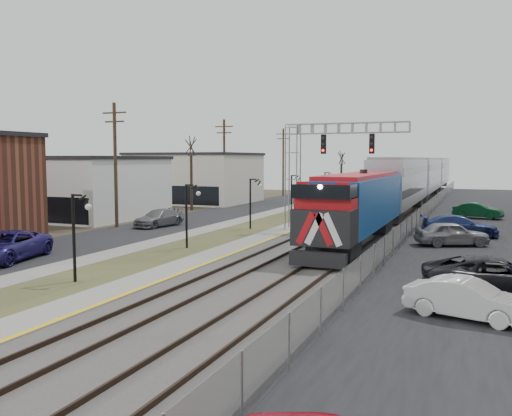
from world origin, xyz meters
The scene contains 22 objects.
street_west centered at (-11.50, 35.00, 0.02)m, with size 7.00×120.00×0.04m, color black.
sidewalk centered at (-7.00, 35.00, 0.04)m, with size 2.00×120.00×0.08m, color gray.
grass_median centered at (-4.00, 35.00, 0.03)m, with size 4.00×120.00×0.06m, color #414625.
platform centered at (-1.00, 35.00, 0.12)m, with size 2.00×120.00×0.24m, color gray.
ballast_bed centered at (4.00, 35.00, 0.10)m, with size 8.00×120.00×0.20m, color #595651.
platform_edge centered at (-0.12, 35.00, 0.24)m, with size 0.24×120.00×0.01m, color gold.
track_near centered at (2.00, 35.00, 0.28)m, with size 1.58×120.00×0.15m.
track_far centered at (5.50, 35.00, 0.28)m, with size 1.58×120.00×0.15m.
train centered at (5.50, 58.50, 2.92)m, with size 3.00×85.85×5.33m.
signal_gantry centered at (1.22, 27.99, 5.59)m, with size 9.00×1.07×8.15m.
lampposts centered at (-4.00, 18.29, 2.00)m, with size 0.14×62.14×4.00m.
utility_poles centered at (-14.50, 25.00, 5.00)m, with size 0.28×80.28×10.00m.
fence centered at (8.20, 35.00, 0.80)m, with size 0.04×120.00×1.60m, color gray.
buildings_west centered at (-21.00, 24.21, 3.01)m, with size 14.00×67.00×7.00m.
bare_trees centered at (-12.66, 38.91, 2.70)m, with size 12.30×42.30×5.95m.
car_lot_b centered at (12.38, 8.76, 0.69)m, with size 1.46×4.18×1.38m, color silver.
car_lot_c centered at (13.39, 12.48, 0.80)m, with size 2.65×5.75×1.60m, color black.
car_lot_d centered at (11.39, 29.73, 0.76)m, with size 2.13×5.23×1.52m, color navy.
car_lot_e centered at (11.08, 25.35, 0.77)m, with size 1.82×4.51×1.54m, color gray.
car_lot_f centered at (12.53, 42.99, 0.71)m, with size 1.51×4.33×1.43m, color #0D4222.
car_street_a centered at (-10.95, 10.64, 0.80)m, with size 2.64×5.73×1.59m, color navy.
car_street_b centered at (-11.50, 26.55, 0.70)m, with size 1.95×4.80×1.39m, color slate.
Camera 1 is at (12.63, -10.92, 5.55)m, focal length 38.00 mm.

